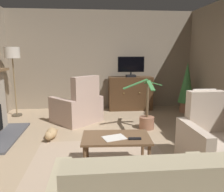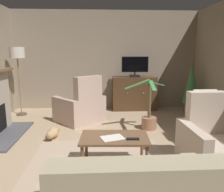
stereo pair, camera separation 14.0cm
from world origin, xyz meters
name	(u,v)px [view 1 (the left image)]	position (x,y,z in m)	size (l,w,h in m)	color
ground_plane	(114,160)	(0.00, 0.00, -0.02)	(5.80, 7.30, 0.04)	tan
wall_back	(102,60)	(0.00, 3.40, 1.39)	(5.80, 0.10, 2.77)	gray
rug_central	(100,162)	(-0.22, -0.10, 0.01)	(2.04, 1.70, 0.01)	tan
tv_cabinet	(130,94)	(0.78, 3.05, 0.45)	(1.22, 0.48, 0.94)	#352315
television	(131,66)	(0.78, 3.00, 1.24)	(0.73, 0.20, 0.56)	black
coffee_table	(116,140)	(0.00, -0.27, 0.41)	(0.97, 0.62, 0.47)	brown
tv_remote	(135,139)	(0.24, -0.40, 0.48)	(0.17, 0.05, 0.02)	black
folded_newspaper	(114,138)	(-0.03, -0.32, 0.47)	(0.30, 0.22, 0.01)	silver
armchair_facing_sofa	(78,108)	(-0.64, 1.97, 0.33)	(1.28, 1.28, 1.10)	#BC9E8E
armchair_in_far_corner	(214,146)	(1.34, -0.43, 0.34)	(0.82, 0.89, 1.08)	#C6B29E
potted_plant_small_fern_corner	(147,118)	(0.84, 1.35, 0.24)	(0.84, 0.87, 1.07)	#99664C
potted_plant_leafy_by_curtain	(187,85)	(2.24, 2.60, 0.74)	(0.42, 0.42, 1.36)	#99664C
cat	(51,134)	(-1.10, 0.93, 0.11)	(0.22, 0.67, 0.22)	tan
floor_lamp	(12,58)	(-2.25, 2.65, 1.48)	(0.37, 0.37, 1.74)	#4C4233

